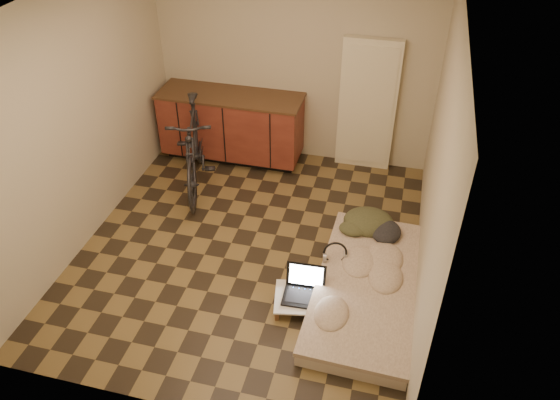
% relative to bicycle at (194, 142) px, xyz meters
% --- Properties ---
extents(room_shell, '(3.50, 4.00, 2.60)m').
position_rel_bicycle_xyz_m(room_shell, '(0.99, -1.00, 0.71)').
color(room_shell, brown).
rests_on(room_shell, ground).
extents(cabinets, '(1.84, 0.62, 0.91)m').
position_rel_bicycle_xyz_m(cabinets, '(0.24, 0.70, -0.12)').
color(cabinets, black).
rests_on(cabinets, ground).
extents(appliance_panel, '(0.70, 0.10, 1.70)m').
position_rel_bicycle_xyz_m(appliance_panel, '(1.94, 0.94, 0.26)').
color(appliance_panel, beige).
rests_on(appliance_panel, ground).
extents(bicycle, '(1.04, 1.89, 1.17)m').
position_rel_bicycle_xyz_m(bicycle, '(0.00, 0.00, 0.00)').
color(bicycle, black).
rests_on(bicycle, ground).
extents(futon, '(1.02, 2.03, 0.17)m').
position_rel_bicycle_xyz_m(futon, '(2.29, -1.41, -0.50)').
color(futon, '#C4B39D').
rests_on(futon, ground).
extents(clothing_pile, '(0.59, 0.49, 0.23)m').
position_rel_bicycle_xyz_m(clothing_pile, '(2.24, -0.58, -0.30)').
color(clothing_pile, '#383A22').
rests_on(clothing_pile, futon).
extents(headphones, '(0.31, 0.30, 0.18)m').
position_rel_bicycle_xyz_m(headphones, '(1.93, -1.16, -0.33)').
color(headphones, black).
rests_on(headphones, futon).
extents(lap_desk, '(0.75, 0.56, 0.11)m').
position_rel_bicycle_xyz_m(lap_desk, '(1.79, -1.68, -0.49)').
color(lap_desk, brown).
rests_on(lap_desk, ground).
extents(laptop, '(0.39, 0.36, 0.26)m').
position_rel_bicycle_xyz_m(laptop, '(1.72, -1.66, -0.42)').
color(laptop, black).
rests_on(laptop, lap_desk).
extents(mouse, '(0.06, 0.10, 0.03)m').
position_rel_bicycle_xyz_m(mouse, '(2.05, -1.71, -0.46)').
color(mouse, white).
rests_on(mouse, lap_desk).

